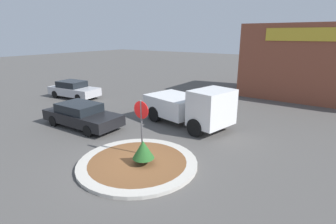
{
  "coord_description": "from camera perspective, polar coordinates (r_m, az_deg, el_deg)",
  "views": [
    {
      "loc": [
        6.4,
        -7.01,
        4.98
      ],
      "look_at": [
        -0.62,
        3.0,
        1.35
      ],
      "focal_mm": 28.0,
      "sensor_mm": 36.0,
      "label": 1
    }
  ],
  "objects": [
    {
      "name": "ground_plane",
      "position": [
        10.72,
        -6.61,
        -11.26
      ],
      "size": [
        120.0,
        120.0,
        0.0
      ],
      "primitive_type": "plane",
      "color": "#514F4C"
    },
    {
      "name": "parked_sedan_silver",
      "position": [
        22.65,
        -19.85,
        4.64
      ],
      "size": [
        4.41,
        2.22,
        1.37
      ],
      "rotation": [
        0.0,
        0.0,
        0.11
      ],
      "color": "#B7B7BC",
      "rests_on": "ground_plane"
    },
    {
      "name": "utility_truck",
      "position": [
        14.75,
        4.85,
        1.21
      ],
      "size": [
        5.51,
        3.35,
        2.26
      ],
      "rotation": [
        0.0,
        0.0,
        -0.21
      ],
      "color": "white",
      "rests_on": "ground_plane"
    },
    {
      "name": "traffic_island",
      "position": [
        10.69,
        -6.62,
        -10.95
      ],
      "size": [
        4.75,
        4.75,
        0.13
      ],
      "color": "#BCB7AD",
      "rests_on": "ground_plane"
    },
    {
      "name": "storefront_building",
      "position": [
        24.14,
        32.7,
        9.03
      ],
      "size": [
        13.18,
        6.07,
        5.79
      ],
      "color": "brown",
      "rests_on": "ground_plane"
    },
    {
      "name": "island_shrub",
      "position": [
        10.2,
        -5.42,
        -8.12
      ],
      "size": [
        0.85,
        0.85,
        0.96
      ],
      "color": "brown",
      "rests_on": "traffic_island"
    },
    {
      "name": "parked_sedan_black",
      "position": [
        15.37,
        -18.25,
        -0.61
      ],
      "size": [
        4.73,
        2.04,
        1.31
      ],
      "rotation": [
        0.0,
        0.0,
        0.03
      ],
      "color": "black",
      "rests_on": "ground_plane"
    },
    {
      "name": "stop_sign",
      "position": [
        10.67,
        -5.81,
        -1.4
      ],
      "size": [
        0.73,
        0.07,
        2.45
      ],
      "color": "#4C4C51",
      "rests_on": "ground_plane"
    }
  ]
}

